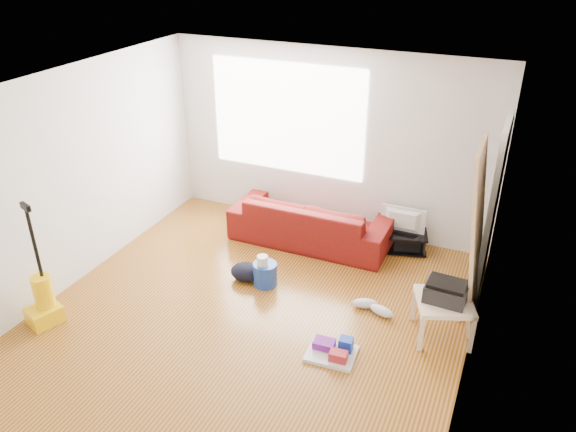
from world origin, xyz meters
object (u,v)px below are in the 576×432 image
at_px(backpack, 247,279).
at_px(sofa, 310,241).
at_px(side_table, 444,306).
at_px(tv_stand, 400,240).
at_px(vacuum, 43,301).
at_px(cleaning_tray, 333,351).
at_px(bucket, 265,284).

bearing_deg(backpack, sofa, 68.87).
bearing_deg(sofa, side_table, 146.83).
relative_size(tv_stand, side_table, 1.08).
distance_m(sofa, vacuum, 3.40).
height_order(side_table, vacuum, vacuum).
distance_m(tv_stand, cleaning_tray, 2.30).
bearing_deg(cleaning_tray, tv_stand, 87.30).
distance_m(tv_stand, bucket, 1.93).
bearing_deg(side_table, backpack, 177.28).
bearing_deg(side_table, sofa, 146.83).
relative_size(tv_stand, bucket, 2.68).
distance_m(backpack, vacuum, 2.27).
bearing_deg(side_table, bucket, 176.97).
bearing_deg(bucket, tv_stand, 48.67).
height_order(side_table, backpack, side_table).
xyz_separation_m(side_table, vacuum, (-3.95, -1.47, -0.12)).
bearing_deg(tv_stand, side_table, -77.57).
bearing_deg(vacuum, backpack, 64.44).
relative_size(tv_stand, cleaning_tray, 1.51).
bearing_deg(sofa, tv_stand, -166.87).
bearing_deg(vacuum, cleaning_tray, 33.47).
distance_m(side_table, vacuum, 4.22).
xyz_separation_m(tv_stand, cleaning_tray, (-0.11, -2.30, -0.08)).
height_order(cleaning_tray, backpack, cleaning_tray).
distance_m(tv_stand, vacuum, 4.36).
bearing_deg(tv_stand, cleaning_tray, -107.79).
bearing_deg(cleaning_tray, backpack, 148.90).
bearing_deg(cleaning_tray, sofa, 117.32).
height_order(tv_stand, cleaning_tray, tv_stand).
bearing_deg(vacuum, sofa, 74.32).
bearing_deg(backpack, side_table, -6.44).
height_order(sofa, cleaning_tray, sofa).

